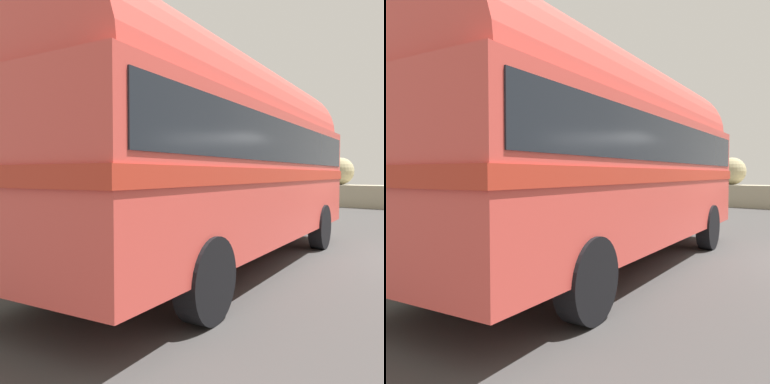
{
  "view_description": "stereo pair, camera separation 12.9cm",
  "coord_description": "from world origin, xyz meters",
  "views": [
    {
      "loc": [
        1.23,
        -8.8,
        1.65
      ],
      "look_at": [
        -3.67,
        -3.56,
        1.33
      ],
      "focal_mm": 38.44,
      "sensor_mm": 36.0,
      "label": 1
    },
    {
      "loc": [
        1.32,
        -8.71,
        1.65
      ],
      "look_at": [
        -3.67,
        -3.56,
        1.33
      ],
      "focal_mm": 38.44,
      "sensor_mm": 36.0,
      "label": 2
    }
  ],
  "objects": [
    {
      "name": "vintage_coach",
      "position": [
        -3.32,
        -3.18,
        2.05
      ],
      "size": [
        4.25,
        8.9,
        3.7
      ],
      "rotation": [
        0.0,
        0.0,
        0.22
      ],
      "color": "black",
      "rests_on": "ground"
    },
    {
      "name": "second_coach",
      "position": [
        -8.11,
        -2.89,
        2.05
      ],
      "size": [
        3.03,
        8.73,
        3.7
      ],
      "rotation": [
        0.0,
        0.0,
        0.07
      ],
      "color": "black",
      "rests_on": "ground"
    }
  ]
}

